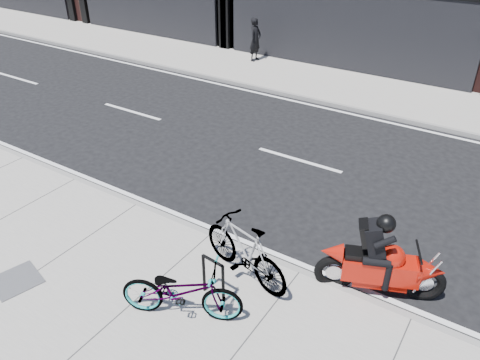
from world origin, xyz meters
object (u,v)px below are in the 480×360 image
Objects in this scene: utility_grate at (16,280)px; bicycle_front at (182,291)px; pedestrian at (255,39)px; motorcycle at (387,264)px; bicycle_rear at (245,250)px; bike_rack at (213,275)px.

bicycle_front is at bearing 18.57° from utility_grate.
utility_grate is (3.25, -13.45, -0.85)m from pedestrian.
motorcycle reaches higher than bicycle_front.
utility_grate is (-3.31, -2.29, -0.58)m from bicycle_rear.
bike_rack is 2.91m from motorcycle.
bicycle_front is at bearing -106.33° from bike_rack.
pedestrian is (-6.56, 11.16, 0.27)m from bicycle_rear.
motorcycle is at bearing -138.46° from pedestrian.
bicycle_front is (-0.18, -0.60, 0.04)m from bike_rack.
bike_rack is 0.38× the size of motorcycle.
bicycle_rear is 2.40m from motorcycle.
bicycle_front is at bearing -159.52° from motorcycle.
pedestrian is 13.86m from utility_grate.
motorcycle is 13.36m from pedestrian.
motorcycle reaches higher than bike_rack.
bicycle_rear reaches higher than bike_rack.
bicycle_front is 3.43m from motorcycle.
pedestrian is 2.28× the size of utility_grate.
pedestrian is (-6.39, 11.86, 0.39)m from bike_rack.
bicycle_rear is at bearing 76.04° from bike_rack.
bike_rack is at bearing -165.82° from motorcycle.
pedestrian reaches higher than bicycle_front.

